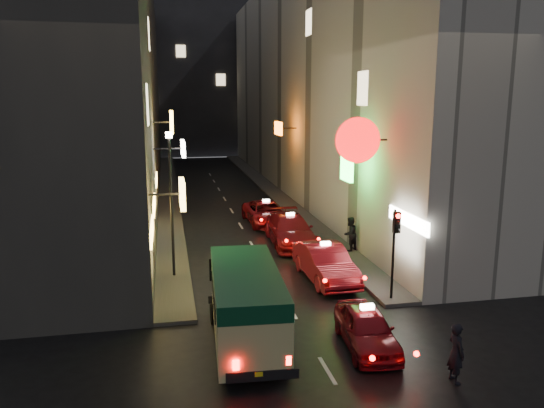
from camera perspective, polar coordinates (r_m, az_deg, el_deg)
building_left at (r=43.68m, az=-16.54°, el=12.56°), size 7.64×52.00×18.00m
building_right at (r=45.24m, az=4.61°, el=12.92°), size 8.29×52.21×18.00m
building_far at (r=75.70m, az=-8.28°, el=13.74°), size 30.00×10.00×22.00m
sidewalk_left at (r=44.19m, az=-11.05°, el=1.16°), size 1.50×52.00×0.15m
sidewalk_right at (r=45.02m, az=-0.17°, el=1.56°), size 1.50×52.00×0.15m
minibus at (r=16.95m, az=-2.80°, el=-10.10°), size 2.36×5.90×2.49m
taxi_near at (r=17.37m, az=10.14°, el=-12.72°), size 2.29×4.78×1.64m
taxi_second at (r=23.04m, az=5.75°, el=-6.02°), size 2.59×5.79×1.98m
taxi_third at (r=28.43m, az=1.98°, el=-2.56°), size 2.48×5.83×2.01m
taxi_far at (r=32.94m, az=-0.63°, el=-0.79°), size 2.36×5.23×1.80m
pedestrian_crossing at (r=15.97m, az=19.22°, el=-14.50°), size 0.44×0.66×1.95m
pedestrian_sidewalk at (r=27.00m, az=8.38°, el=-2.97°), size 0.87×0.80×1.96m
traffic_light at (r=20.47m, az=13.14°, el=-3.31°), size 0.26×0.43×3.50m
lamp_post at (r=22.88m, az=-10.79°, el=0.99°), size 0.28×0.28×6.22m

